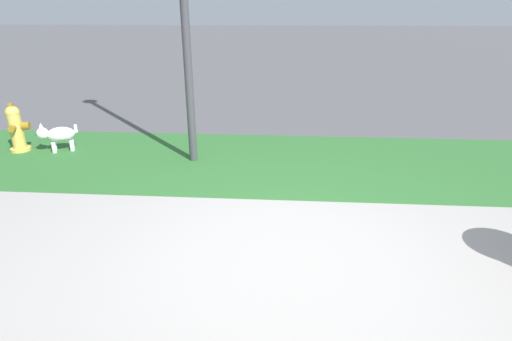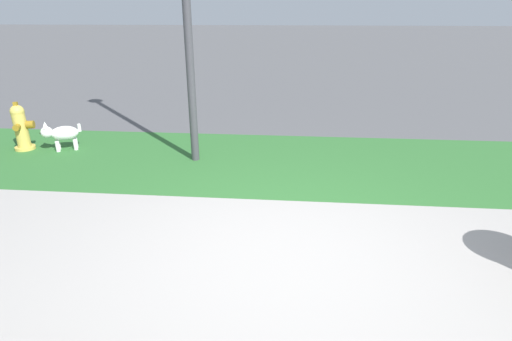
# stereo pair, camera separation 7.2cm
# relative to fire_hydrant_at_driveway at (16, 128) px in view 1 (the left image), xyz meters

# --- Properties ---
(ground_plane) EXTENTS (120.00, 120.00, 0.00)m
(ground_plane) POSITION_rel_fire_hydrant_at_driveway_xyz_m (4.09, -2.61, -0.36)
(ground_plane) COLOR #515154
(sidewalk_pavement) EXTENTS (18.00, 2.30, 0.01)m
(sidewalk_pavement) POSITION_rel_fire_hydrant_at_driveway_xyz_m (4.09, -2.61, -0.35)
(sidewalk_pavement) COLOR #9E9993
(sidewalk_pavement) RESTS_ON ground
(grass_verge) EXTENTS (18.00, 2.54, 0.01)m
(grass_verge) POSITION_rel_fire_hydrant_at_driveway_xyz_m (4.09, -0.20, -0.35)
(grass_verge) COLOR #2D662D
(grass_verge) RESTS_ON ground
(fire_hydrant_at_driveway) EXTENTS (0.35, 0.38, 0.74)m
(fire_hydrant_at_driveway) POSITION_rel_fire_hydrant_at_driveway_xyz_m (0.00, 0.00, 0.00)
(fire_hydrant_at_driveway) COLOR gold
(fire_hydrant_at_driveway) RESTS_ON ground
(small_white_dog) EXTENTS (0.53, 0.37, 0.45)m
(small_white_dog) POSITION_rel_fire_hydrant_at_driveway_xyz_m (0.61, 0.02, -0.09)
(small_white_dog) COLOR white
(small_white_dog) RESTS_ON ground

